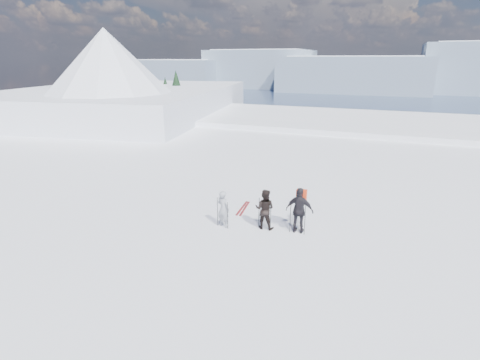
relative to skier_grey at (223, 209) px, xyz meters
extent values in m
plane|color=white|center=(2.69, 58.15, -18.27)|extent=(220.00, 208.01, 71.62)
cube|color=white|center=(2.69, 28.15, -7.27)|extent=(180.00, 16.00, 14.00)
plane|color=navy|center=(2.69, 288.15, -30.77)|extent=(820.00, 820.00, 0.00)
cube|color=slate|center=(-277.31, 438.15, -13.77)|extent=(150.00, 80.00, 34.00)
cube|color=white|center=(-277.31, 438.15, 0.23)|extent=(127.50, 70.00, 8.00)
cube|color=slate|center=(-157.31, 468.15, -7.77)|extent=(130.00, 80.00, 46.00)
cube|color=white|center=(-157.31, 468.15, 12.23)|extent=(110.50, 70.00, 8.00)
cube|color=slate|center=(-37.31, 438.15, -11.77)|extent=(160.00, 80.00, 38.00)
cube|color=white|center=(-37.31, 438.15, 4.23)|extent=(136.00, 70.00, 8.00)
cube|color=white|center=(-25.31, 26.15, -5.77)|extent=(29.19, 35.68, 16.00)
cone|color=white|center=(-22.31, 20.15, 4.23)|extent=(18.00, 18.00, 9.00)
cone|color=white|center=(-30.31, 30.15, 0.23)|extent=(16.00, 16.00, 8.00)
cube|color=#2D2B28|center=(-19.31, 34.15, -9.77)|extent=(21.55, 17.87, 14.25)
cone|color=black|center=(-22.31, 29.15, -3.27)|extent=(6.16, 6.16, 11.00)
cone|color=black|center=(-19.31, 26.15, -4.27)|extent=(5.04, 5.04, 9.00)
cone|color=black|center=(-17.31, 28.15, -3.27)|extent=(6.16, 6.16, 11.00)
cone|color=black|center=(-16.31, 33.15, -3.77)|extent=(5.60, 5.60, 10.00)
cone|color=black|center=(-15.31, 30.15, -3.77)|extent=(5.60, 5.60, 10.00)
cone|color=black|center=(-21.31, 32.15, -2.27)|extent=(7.28, 7.28, 13.00)
cone|color=black|center=(-24.31, 34.15, -2.77)|extent=(6.72, 6.72, 12.00)
imported|color=gray|center=(0.00, 0.00, 0.00)|extent=(0.64, 0.52, 1.53)
imported|color=black|center=(1.59, 0.47, 0.05)|extent=(0.81, 0.64, 1.64)
imported|color=black|center=(2.96, 0.61, 0.15)|extent=(1.08, 0.47, 1.83)
cube|color=red|center=(2.95, 0.86, 1.35)|extent=(0.40, 0.23, 0.56)
cylinder|color=black|center=(-0.25, -0.02, -0.16)|extent=(0.02, 0.02, 1.22)
cylinder|color=black|center=(0.25, -0.13, -0.20)|extent=(0.02, 0.02, 1.13)
cylinder|color=black|center=(1.37, 0.43, -0.13)|extent=(0.02, 0.02, 1.28)
cylinder|color=black|center=(1.85, 0.44, -0.15)|extent=(0.02, 0.02, 1.23)
cylinder|color=black|center=(2.64, 0.48, -0.16)|extent=(0.02, 0.02, 1.20)
cylinder|color=black|center=(3.21, 0.49, -0.15)|extent=(0.02, 0.02, 1.24)
cube|color=black|center=(-0.01, 2.05, -0.75)|extent=(0.24, 1.70, 0.03)
cube|color=black|center=(0.13, 2.05, -0.75)|extent=(0.30, 1.70, 0.03)
camera|label=1|loc=(5.76, -12.64, 5.75)|focal=28.00mm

